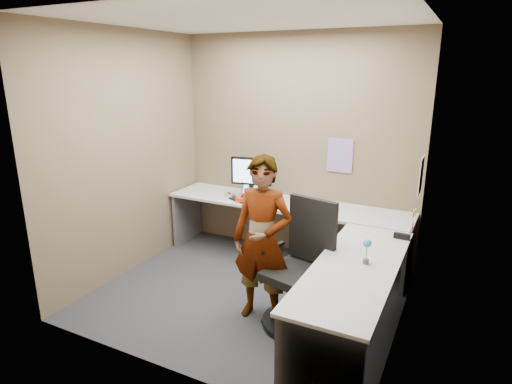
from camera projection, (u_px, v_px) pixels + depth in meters
The scene contains 21 objects.
ground at pixel (247, 294), 4.47m from camera, with size 3.00×3.00×0.00m, color #25252A.
wall_back at pixel (297, 147), 5.21m from camera, with size 3.00×3.00×0.00m, color brown.
wall_right at pixel (411, 188), 3.45m from camera, with size 2.70×2.70×0.00m, color brown.
wall_left at pixel (127, 155), 4.75m from camera, with size 2.70×2.70×0.00m, color brown.
ceiling at pixel (246, 18), 3.72m from camera, with size 3.00×3.00×0.00m, color white.
desk at pixel (301, 237), 4.45m from camera, with size 2.98×2.58×0.73m.
paper_ream at pixel (251, 199), 5.16m from camera, with size 0.31×0.23×0.06m, color red.
monitor at pixel (251, 174), 5.09m from camera, with size 0.50×0.18×0.47m.
laptop at pixel (246, 195), 5.23m from camera, with size 0.38×0.35×0.22m.
trackball_mouse at pixel (230, 195), 5.33m from camera, with size 0.12×0.08×0.07m.
origami at pixel (248, 201), 5.07m from camera, with size 0.10×0.10×0.06m, color white.
stapler at pixel (402, 236), 4.02m from camera, with size 0.15×0.04×0.06m, color black.
flower at pixel (367, 248), 3.48m from camera, with size 0.07×0.07×0.22m.
calendar_purple at pixel (340, 156), 4.98m from camera, with size 0.30×0.01×0.40m, color #846BB7.
calendar_white at pixel (421, 176), 4.25m from camera, with size 0.01×0.28×0.38m, color white.
sticky_note_a at pixel (413, 214), 4.04m from camera, with size 0.01×0.07×0.07m, color #F2E059.
sticky_note_b at pixel (413, 226), 4.12m from camera, with size 0.01×0.07×0.07m, color pink.
sticky_note_c at pixel (411, 232), 4.02m from camera, with size 0.01×0.07×0.07m, color pink.
sticky_note_d at pixel (415, 213), 4.17m from camera, with size 0.01×0.07×0.07m, color #F2E059.
office_chair at pixel (301, 276), 3.86m from camera, with size 0.65×0.62×1.15m.
person at pixel (262, 240), 3.87m from camera, with size 0.57×0.37×1.56m, color #999399.
Camera 1 is at (1.88, -3.53, 2.28)m, focal length 30.00 mm.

